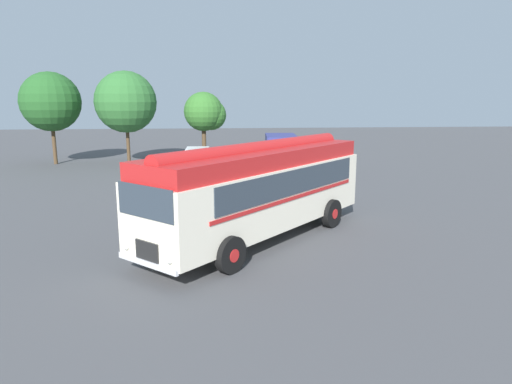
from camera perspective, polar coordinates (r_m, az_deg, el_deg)
The scene contains 8 objects.
ground_plane at distance 16.32m, azimuth -2.21°, elevation -5.96°, with size 120.00×120.00×0.00m, color #474749.
vintage_bus at distance 15.93m, azimuth 0.48°, elevation 0.64°, with size 8.67×9.04×3.49m.
car_near_left at distance 30.72m, azimuth -7.30°, elevation 3.95°, with size 2.03×4.23×1.66m.
car_mid_left at distance 29.79m, azimuth -2.28°, elevation 3.79°, with size 2.23×4.33×1.66m.
box_van at distance 30.02m, azimuth 3.21°, elevation 4.84°, with size 2.68×5.90×2.50m.
tree_far_left at distance 37.68m, azimuth -24.45°, elevation 10.21°, with size 4.37×4.37×6.84m.
tree_left_of_centre at distance 35.90m, azimuth -16.17°, elevation 10.77°, with size 4.57×4.57×6.91m.
tree_centre at distance 35.90m, azimuth -6.28°, elevation 9.80°, with size 3.26×3.00×5.39m.
Camera 1 is at (-0.83, -15.53, 4.96)m, focal length 32.00 mm.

